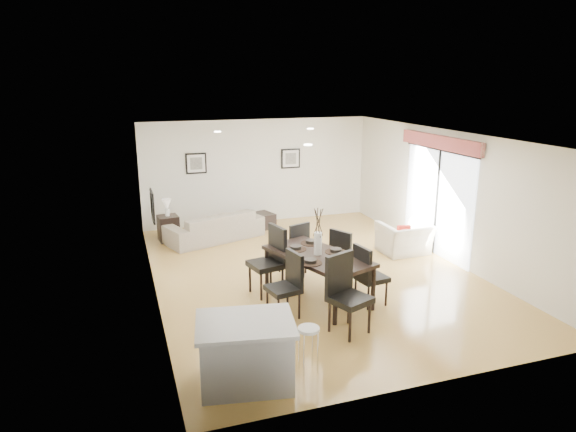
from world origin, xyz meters
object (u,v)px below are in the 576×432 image
object	(u,v)px
armchair	(405,238)
dining_chair_wnear	(288,281)
dining_chair_enear	(367,272)
dining_table	(318,259)
dining_chair_head	(345,289)
dining_chair_wfar	(271,256)
bar_stool	(309,334)
dining_chair_foot	(296,245)
sofa	(215,226)
coffee_table	(255,222)
kitchen_island	(246,352)
dining_chair_efar	(344,254)
side_table	(168,228)

from	to	relation	value
armchair	dining_chair_wnear	distance (m)	3.98
dining_chair_enear	dining_chair_wnear	bearing A→B (deg)	79.80
dining_table	dining_chair_head	xyz separation A→B (m)	(-0.04, -1.21, -0.06)
dining_chair_wfar	bar_stool	world-z (taller)	dining_chair_wfar
dining_chair_wnear	dining_chair_head	xyz separation A→B (m)	(0.65, -0.74, 0.07)
dining_chair_wnear	bar_stool	size ratio (longest dim) A/B	1.71
armchair	dining_chair_foot	bearing A→B (deg)	7.57
sofa	coffee_table	bearing A→B (deg)	-173.49
armchair	coffee_table	world-z (taller)	armchair
dining_chair_enear	coffee_table	xyz separation A→B (m)	(-0.62, 4.94, -0.40)
sofa	armchair	distance (m)	4.39
dining_chair_head	dining_chair_foot	bearing A→B (deg)	66.63
dining_chair_head	sofa	bearing A→B (deg)	79.57
armchair	coffee_table	bearing A→B (deg)	-48.01
sofa	dining_chair_enear	size ratio (longest dim) A/B	2.19
dining_chair_wnear	coffee_table	distance (m)	4.98
dining_chair_wfar	sofa	bearing A→B (deg)	173.85
dining_chair_enear	kitchen_island	size ratio (longest dim) A/B	0.78
sofa	dining_table	distance (m)	4.05
dining_chair_foot	armchair	bearing A→B (deg)	168.40
dining_chair_efar	dining_chair_head	world-z (taller)	dining_chair_head
dining_chair_wfar	dining_chair_enear	distance (m)	1.71
sofa	armchair	xyz separation A→B (m)	(3.75, -2.27, 0.00)
dining_chair_wnear	dining_chair_efar	bearing A→B (deg)	112.06
sofa	dining_chair_wfar	size ratio (longest dim) A/B	1.89
coffee_table	bar_stool	bearing A→B (deg)	-116.20
dining_table	side_table	distance (m)	4.69
armchair	side_table	size ratio (longest dim) A/B	1.71
sofa	dining_chair_efar	xyz separation A→B (m)	(1.76, -3.44, 0.26)
dining_chair_foot	bar_stool	bearing A→B (deg)	53.27
dining_table	dining_chair_foot	bearing A→B (deg)	69.36
dining_chair_wfar	dining_chair_foot	world-z (taller)	dining_chair_wfar
coffee_table	side_table	xyz separation A→B (m)	(-2.17, -0.27, 0.11)
kitchen_island	bar_stool	distance (m)	0.84
kitchen_island	dining_table	bearing A→B (deg)	59.42
dining_chair_efar	dining_chair_foot	distance (m)	1.02
bar_stool	dining_chair_head	bearing A→B (deg)	43.96
sofa	dining_chair_enear	world-z (taller)	dining_chair_enear
dining_chair_foot	kitchen_island	bearing A→B (deg)	41.06
sofa	coffee_table	distance (m)	1.26
dining_chair_wfar	dining_table	bearing A→B (deg)	40.49
sofa	side_table	bearing A→B (deg)	-34.53
sofa	dining_chair_wfar	distance (m)	3.42
bar_stool	dining_chair_efar	bearing A→B (deg)	56.85
dining_chair_efar	kitchen_island	distance (m)	3.56
dining_chair_efar	side_table	xyz separation A→B (m)	(-2.80, 3.73, -0.29)
kitchen_island	coffee_table	bearing A→B (deg)	84.09
side_table	sofa	bearing A→B (deg)	-15.04
side_table	bar_stool	distance (m)	6.37
dining_chair_head	kitchen_island	bearing A→B (deg)	-174.91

